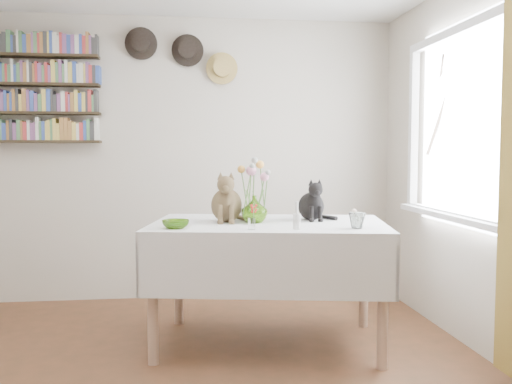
{
  "coord_description": "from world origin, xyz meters",
  "views": [
    {
      "loc": [
        0.1,
        -2.89,
        1.31
      ],
      "look_at": [
        0.57,
        0.79,
        1.05
      ],
      "focal_mm": 40.0,
      "sensor_mm": 36.0,
      "label": 1
    }
  ],
  "objects": [
    {
      "name": "tabby_cat",
      "position": [
        0.39,
        0.98,
        1.01
      ],
      "size": [
        0.26,
        0.32,
        0.35
      ],
      "primitive_type": null,
      "rotation": [
        0.0,
        0.0,
        -0.11
      ],
      "color": "brown",
      "rests_on": "dining_table"
    },
    {
      "name": "green_bowl",
      "position": [
        0.05,
        0.66,
        0.86
      ],
      "size": [
        0.19,
        0.19,
        0.05
      ],
      "primitive_type": "imported",
      "rotation": [
        0.0,
        0.0,
        -0.12
      ],
      "color": "#8CC737",
      "rests_on": "dining_table"
    },
    {
      "name": "porcelain_figurine",
      "position": [
        1.21,
        0.71,
        0.88
      ],
      "size": [
        0.05,
        0.05,
        0.1
      ],
      "color": "white",
      "rests_on": "dining_table"
    },
    {
      "name": "black_cat",
      "position": [
        0.99,
        1.0,
        0.98
      ],
      "size": [
        0.21,
        0.26,
        0.3
      ],
      "primitive_type": null,
      "rotation": [
        0.0,
        0.0,
        0.05
      ],
      "color": "black",
      "rests_on": "dining_table"
    },
    {
      "name": "bookshelf_unit",
      "position": [
        -1.1,
        2.16,
        1.84
      ],
      "size": [
        1.0,
        0.16,
        0.91
      ],
      "color": "#302515",
      "rests_on": "room"
    },
    {
      "name": "window",
      "position": [
        1.97,
        0.8,
        1.4
      ],
      "size": [
        0.12,
        1.52,
        1.32
      ],
      "color": "white",
      "rests_on": "room"
    },
    {
      "name": "flower_bouquet",
      "position": [
        0.58,
        0.9,
        1.18
      ],
      "size": [
        0.17,
        0.13,
        0.39
      ],
      "color": "#4C7233",
      "rests_on": "flower_vase"
    },
    {
      "name": "berry_jar",
      "position": [
        0.52,
        0.56,
        0.92
      ],
      "size": [
        0.05,
        0.05,
        0.18
      ],
      "color": "white",
      "rests_on": "dining_table"
    },
    {
      "name": "drinking_glass",
      "position": [
        1.17,
        0.52,
        0.89
      ],
      "size": [
        0.11,
        0.11,
        0.1
      ],
      "primitive_type": "imported",
      "rotation": [
        0.0,
        0.0,
        -0.05
      ],
      "color": "white",
      "rests_on": "dining_table"
    },
    {
      "name": "wall_hats",
      "position": [
        0.12,
        2.19,
        2.17
      ],
      "size": [
        0.98,
        0.09,
        0.48
      ],
      "color": "black",
      "rests_on": "room"
    },
    {
      "name": "candlestick",
      "position": [
        0.79,
        0.53,
        0.89
      ],
      "size": [
        0.05,
        0.05,
        0.17
      ],
      "color": "white",
      "rests_on": "dining_table"
    },
    {
      "name": "flower_vase",
      "position": [
        0.57,
        0.89,
        0.93
      ],
      "size": [
        0.24,
        0.24,
        0.18
      ],
      "primitive_type": "imported",
      "rotation": [
        0.0,
        0.0,
        -0.59
      ],
      "color": "#8CC737",
      "rests_on": "dining_table"
    },
    {
      "name": "room",
      "position": [
        0.0,
        0.0,
        1.25
      ],
      "size": [
        4.08,
        4.58,
        2.58
      ],
      "color": "brown",
      "rests_on": "ground"
    },
    {
      "name": "dining_table",
      "position": [
        0.67,
        0.89,
        0.63
      ],
      "size": [
        1.72,
        1.27,
        0.84
      ],
      "color": "white",
      "rests_on": "room"
    }
  ]
}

